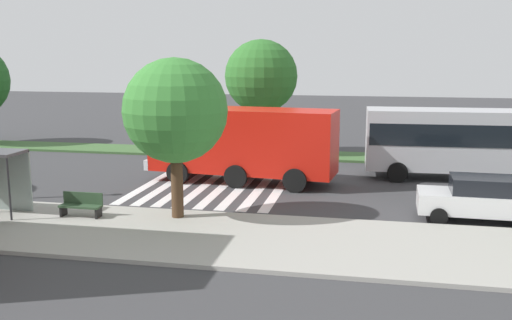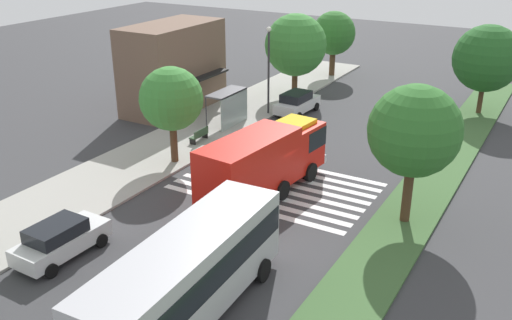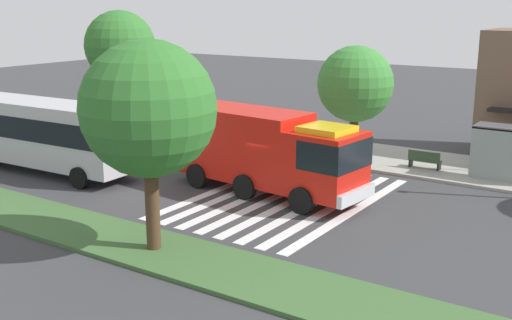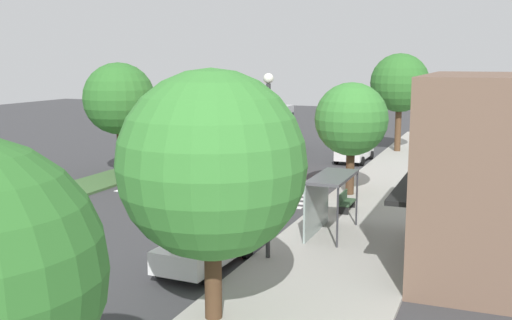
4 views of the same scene
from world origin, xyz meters
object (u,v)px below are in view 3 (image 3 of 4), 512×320
parked_car_west (163,131)px  bench_near_shelter (425,160)px  transit_bus (45,131)px  sidewalk_tree_west (355,84)px  fire_truck (268,149)px  median_tree_far_west (148,109)px  sidewalk_tree_far_west (120,46)px  bus_stop_shelter (512,144)px

parked_car_west → bench_near_shelter: 15.00m
transit_bus → sidewalk_tree_west: sidewalk_tree_west is taller
fire_truck → bench_near_shelter: fire_truck is taller
fire_truck → transit_bus: fire_truck is taller
transit_bus → median_tree_far_west: median_tree_far_west is taller
transit_bus → median_tree_far_west: 12.77m
transit_bus → sidewalk_tree_west: 15.53m
parked_car_west → sidewalk_tree_far_west: (-5.38, 2.20, 4.55)m
bench_near_shelter → sidewalk_tree_west: sidewalk_tree_west is taller
bench_near_shelter → sidewalk_tree_far_west: bearing=-178.2°
parked_car_west → median_tree_far_west: size_ratio=0.64×
sidewalk_tree_far_west → sidewalk_tree_west: sidewalk_tree_far_west is taller
fire_truck → bench_near_shelter: (4.36, 7.56, -1.42)m
sidewalk_tree_far_west → median_tree_far_west: size_ratio=1.09×
sidewalk_tree_far_west → median_tree_far_west: sidewalk_tree_far_west is taller
parked_car_west → bench_near_shelter: parked_car_west is taller
transit_bus → bench_near_shelter: transit_bus is taller
parked_car_west → sidewalk_tree_far_west: size_ratio=0.58×
parked_car_west → transit_bus: 7.72m
parked_car_west → sidewalk_tree_far_west: bearing=159.3°
fire_truck → bench_near_shelter: size_ratio=5.89×
bus_stop_shelter → sidewalk_tree_west: (-7.60, -0.67, 2.25)m
parked_car_west → sidewalk_tree_west: 11.81m
sidewalk_tree_far_west → sidewalk_tree_west: bearing=0.0°
bench_near_shelter → sidewalk_tree_far_west: 20.69m
fire_truck → parked_car_west: bearing=161.4°
transit_bus → parked_car_west: bearing=-97.9°
parked_car_west → bus_stop_shelter: (18.73, 2.87, 1.01)m
transit_bus → median_tree_far_west: bearing=154.9°
transit_bus → bus_stop_shelter: (19.47, 10.46, -0.18)m
fire_truck → sidewalk_tree_west: 7.28m
transit_bus → bench_near_shelter: size_ratio=6.39×
bus_stop_shelter → bench_near_shelter: size_ratio=2.19×
fire_truck → transit_bus: (-11.11, -2.87, 0.06)m
sidewalk_tree_far_west → transit_bus: bearing=-64.6°
bench_near_shelter → median_tree_far_west: bearing=-104.6°
bench_near_shelter → median_tree_far_west: size_ratio=0.23×
fire_truck → sidewalk_tree_west: sidewalk_tree_west is taller
parked_car_west → sidewalk_tree_west: size_ratio=0.74×
transit_bus → bus_stop_shelter: size_ratio=2.92×
parked_car_west → bench_near_shelter: size_ratio=2.76×
bus_stop_shelter → sidewalk_tree_far_west: size_ratio=0.46×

